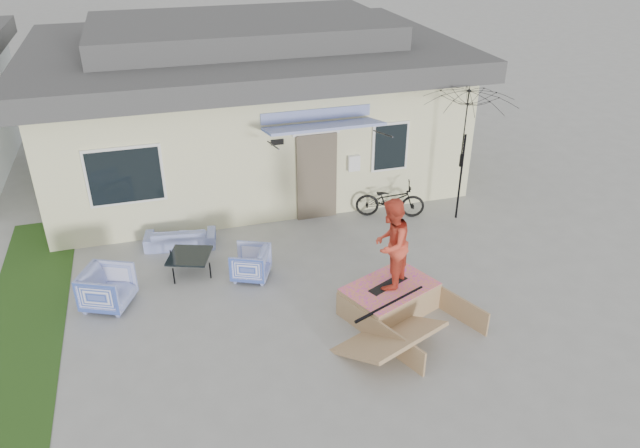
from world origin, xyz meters
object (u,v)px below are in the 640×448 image
object	(u,v)px
bicycle	(390,196)
skateboard	(388,284)
skate_ramp	(389,299)
patio_umbrella	(464,149)
loveseat	(180,234)
armchair_left	(107,286)
skater	(391,242)
armchair_right	(250,262)
coffee_table	(190,263)

from	to	relation	value
bicycle	skateboard	distance (m)	3.78
bicycle	skate_ramp	world-z (taller)	bicycle
bicycle	patio_umbrella	size ratio (longest dim) A/B	0.64
loveseat	armchair_left	distance (m)	2.38
armchair_left	bicycle	xyz separation A→B (m)	(6.41, 1.89, 0.10)
bicycle	patio_umbrella	bearing A→B (deg)	-90.41
armchair_left	skater	world-z (taller)	skater
armchair_right	skate_ramp	distance (m)	2.90
loveseat	skate_ramp	bearing A→B (deg)	144.16
patio_umbrella	skater	size ratio (longest dim) A/B	1.50
loveseat	skate_ramp	xyz separation A→B (m)	(3.50, -3.50, -0.03)
bicycle	skater	world-z (taller)	skater
bicycle	skate_ramp	bearing A→B (deg)	176.79
armchair_left	bicycle	size ratio (longest dim) A/B	0.52
patio_umbrella	skate_ramp	distance (m)	4.46
armchair_right	skater	distance (m)	3.05
coffee_table	patio_umbrella	world-z (taller)	patio_umbrella
coffee_table	skater	world-z (taller)	skater
loveseat	armchair_left	xyz separation A→B (m)	(-1.47, -1.86, 0.13)
armchair_left	patio_umbrella	size ratio (longest dim) A/B	0.33
coffee_table	bicycle	size ratio (longest dim) A/B	0.49
armchair_left	coffee_table	xyz separation A→B (m)	(1.58, 0.75, -0.23)
armchair_right	patio_umbrella	bearing A→B (deg)	126.71
skateboard	skate_ramp	bearing A→B (deg)	-92.81
patio_umbrella	skate_ramp	world-z (taller)	patio_umbrella
bicycle	skater	size ratio (longest dim) A/B	0.96
coffee_table	skater	distance (m)	4.29
armchair_left	patio_umbrella	xyz separation A→B (m)	(7.91, 1.36, 1.33)
bicycle	skate_ramp	size ratio (longest dim) A/B	0.76
skate_ramp	skateboard	size ratio (longest dim) A/B	2.54
coffee_table	armchair_left	bearing A→B (deg)	-154.61
armchair_right	bicycle	xyz separation A→B (m)	(3.69, 1.69, 0.16)
armchair_left	skate_ramp	size ratio (longest dim) A/B	0.39
coffee_table	bicycle	world-z (taller)	bicycle
armchair_right	loveseat	bearing A→B (deg)	-118.86
armchair_right	coffee_table	size ratio (longest dim) A/B	0.90
skater	coffee_table	bearing A→B (deg)	-83.09
armchair_right	bicycle	bearing A→B (deg)	138.74
patio_umbrella	skateboard	size ratio (longest dim) A/B	3.02
skateboard	loveseat	bearing A→B (deg)	109.75
armchair_left	armchair_right	xyz separation A→B (m)	(2.72, 0.20, -0.06)
bicycle	patio_umbrella	world-z (taller)	patio_umbrella
patio_umbrella	skater	distance (m)	4.19
armchair_left	bicycle	bearing A→B (deg)	-49.03
loveseat	bicycle	bearing A→B (deg)	-170.48
armchair_right	skateboard	xyz separation A→B (m)	(2.22, -1.79, 0.20)
coffee_table	patio_umbrella	distance (m)	6.55
armchair_left	coffee_table	distance (m)	1.76
patio_umbrella	armchair_left	bearing A→B (deg)	-170.25
armchair_right	bicycle	size ratio (longest dim) A/B	0.44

